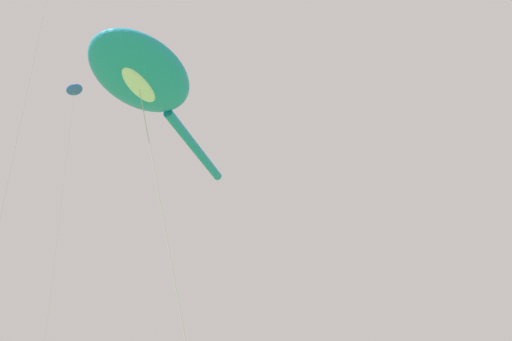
# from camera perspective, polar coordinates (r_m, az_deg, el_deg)

# --- Properties ---
(big_show_kite) EXTENTS (8.04, 7.00, 11.63)m
(big_show_kite) POSITION_cam_1_polar(r_m,az_deg,el_deg) (15.40, -14.15, 11.25)
(big_show_kite) COLOR #1E8CBF
(big_show_kite) RESTS_ON ground
(small_kite_bird_shape) EXTENTS (3.00, 4.33, 17.61)m
(small_kite_bird_shape) POSITION_cam_1_polar(r_m,az_deg,el_deg) (27.21, -22.36, 9.27)
(small_kite_bird_shape) COLOR blue
(small_kite_bird_shape) RESTS_ON ground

